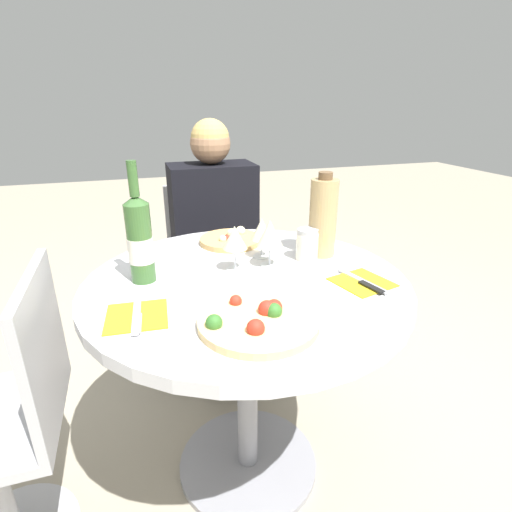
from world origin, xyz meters
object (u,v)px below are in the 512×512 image
Objects in this scene: dining_table at (247,321)px; pizza_large at (258,320)px; chair_behind_diner at (213,271)px; chair_empty_side at (6,428)px; tall_carafe at (323,217)px; wine_bottle at (140,239)px; seated_diner at (219,266)px.

dining_table is 0.31m from pizza_large.
chair_behind_diner is 2.96× the size of pizza_large.
chair_behind_diner is (0.06, 0.82, -0.18)m from dining_table.
tall_carafe is at bearing -81.07° from chair_empty_side.
wine_bottle reaches higher than pizza_large.
pizza_large is at bearing -108.38° from chair_empty_side.
pizza_large is 0.44m from wine_bottle.
chair_empty_side is at bearing -162.90° from wine_bottle.
dining_table is at bearing 79.69° from pizza_large.
chair_behind_diner is 0.94m from wine_bottle.
wine_bottle is (-0.25, 0.34, 0.12)m from pizza_large.
seated_diner is 4.17× the size of tall_carafe.
chair_empty_side is 0.63m from wine_bottle.
chair_empty_side reaches higher than pizza_large.
chair_empty_side is at bearing 161.62° from pizza_large.
wine_bottle reaches higher than tall_carafe.
wine_bottle is 1.24× the size of tall_carafe.
chair_empty_side is at bearing 43.33° from seated_diner.
tall_carafe is (0.60, 0.03, 0.00)m from wine_bottle.
chair_behind_diner is 1.15m from chair_empty_side.
wine_bottle reaches higher than chair_behind_diner.
wine_bottle is (-0.35, -0.59, 0.37)m from seated_diner.
tall_carafe reaches higher than chair_behind_diner.
chair_behind_diner is 0.88m from tall_carafe.
dining_table is 0.68m from seated_diner.
chair_behind_diner is 2.46× the size of wine_bottle.
chair_empty_side is (-0.76, -0.87, 0.00)m from chair_behind_diner.
chair_behind_diner is 0.73× the size of seated_diner.
chair_empty_side is 3.04× the size of tall_carafe.
pizza_large is (-0.11, -1.08, 0.34)m from chair_behind_diner.
pizza_large is 0.53m from tall_carafe.
dining_table is 0.84m from chair_behind_diner.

